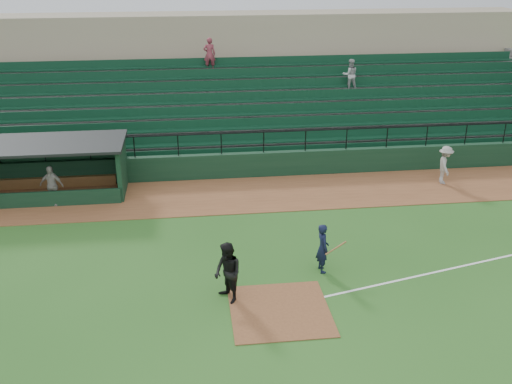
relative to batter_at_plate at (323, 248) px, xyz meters
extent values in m
plane|color=#26581C|center=(-1.79, -1.19, -0.87)|extent=(90.00, 90.00, 0.00)
cube|color=brown|center=(-1.79, 6.81, -0.86)|extent=(40.00, 4.00, 0.03)
cube|color=brown|center=(-1.79, -2.19, -0.86)|extent=(3.00, 3.00, 0.03)
cube|color=white|center=(6.21, 0.01, -0.87)|extent=(17.49, 4.44, 0.01)
cube|color=black|center=(-1.79, 9.01, -0.27)|extent=(36.00, 0.35, 1.20)
cylinder|color=black|center=(-1.79, 9.01, 1.33)|extent=(36.00, 0.06, 0.06)
cube|color=#63635E|center=(-1.79, 13.91, 0.93)|extent=(36.00, 9.00, 3.60)
cube|color=#0F3722|center=(-1.79, 13.41, 1.38)|extent=(34.56, 8.00, 4.05)
cube|color=tan|center=(-1.79, 20.41, 2.33)|extent=(38.00, 3.00, 6.40)
cube|color=#63635E|center=(-1.79, 18.41, 2.83)|extent=(36.00, 2.00, 0.20)
imported|color=#AEAEAE|center=(4.84, 14.71, 2.70)|extent=(0.85, 0.66, 1.76)
imported|color=#8C3340|center=(-2.88, 16.71, 3.66)|extent=(0.68, 0.45, 1.87)
cube|color=black|center=(-11.54, 9.21, 0.28)|extent=(8.50, 0.20, 2.30)
cube|color=black|center=(-7.29, 7.91, 0.28)|extent=(0.20, 2.60, 2.30)
cube|color=black|center=(-11.54, 7.91, 1.49)|extent=(8.90, 3.20, 0.12)
cube|color=olive|center=(-11.54, 8.81, -0.62)|extent=(7.65, 0.40, 0.50)
cube|color=black|center=(-11.54, 6.56, -0.52)|extent=(8.50, 0.12, 0.70)
imported|color=black|center=(0.00, 0.00, 0.00)|extent=(0.48, 0.67, 1.75)
cylinder|color=olive|center=(0.40, -0.20, 0.08)|extent=(0.79, 0.34, 0.35)
imported|color=black|center=(-3.30, -1.42, 0.11)|extent=(1.10, 1.20, 1.98)
imported|color=#9B9691|center=(7.37, 7.04, 0.05)|extent=(0.89, 1.27, 1.78)
imported|color=gray|center=(-10.13, 6.71, 0.03)|extent=(1.09, 0.64, 1.75)
camera|label=1|loc=(-4.31, -16.80, 9.35)|focal=40.77mm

